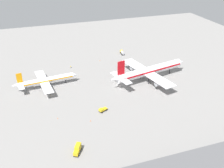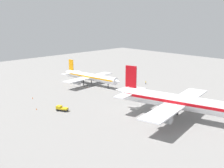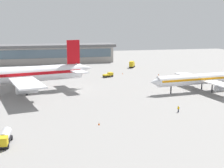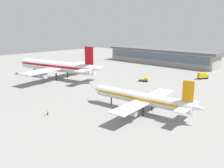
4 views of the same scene
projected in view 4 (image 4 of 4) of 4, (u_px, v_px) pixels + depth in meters
The scene contains 9 objects.
ground at pixel (86, 84), 109.14m from camera, with size 288.00×288.00×0.00m, color gray.
terminal_building at pixel (160, 56), 169.23m from camera, with size 82.99×15.83×10.42m.
airplane_at_gate at pixel (142, 98), 72.23m from camera, with size 38.37×30.92×11.67m.
airplane_taxiing at pixel (57, 66), 120.01m from camera, with size 55.07×44.78×16.89m.
pushback_tractor at pixel (144, 79), 113.71m from camera, with size 4.79×3.63×1.90m.
catering_truck at pixel (203, 76), 119.13m from camera, with size 4.31×5.84×3.30m.
ground_crew_worker at pixel (48, 112), 70.16m from camera, with size 0.53×0.53×1.67m.
safety_cone_near_gate at pixel (165, 81), 112.87m from camera, with size 0.44×0.44×0.60m, color #EA590C.
safety_cone_far_side at pixel (187, 89), 98.41m from camera, with size 0.44×0.44×0.60m, color #EA590C.
Camera 4 is at (-81.50, 69.08, 25.38)m, focal length 37.98 mm.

